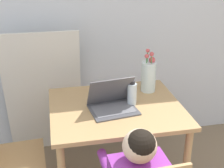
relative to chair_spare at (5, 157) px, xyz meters
name	(u,v)px	position (x,y,z in m)	size (l,w,h in m)	color
wall_back	(118,14)	(0.98, 0.79, 0.80)	(6.40, 0.05, 2.50)	silver
dining_table	(116,119)	(0.80, 0.03, 0.19)	(0.94, 0.79, 0.75)	tan
chair_spare	(5,157)	(0.00, 0.00, 0.00)	(0.42, 0.42, 0.87)	tan
laptop	(112,102)	(0.76, 0.00, 0.35)	(0.35, 0.30, 0.23)	#4C4C51
flower_vase	(149,75)	(1.10, 0.24, 0.43)	(0.11, 0.11, 0.34)	silver
water_bottle	(132,94)	(0.92, 0.03, 0.38)	(0.07, 0.07, 0.18)	silver
cardboard_panel	(44,95)	(0.28, 0.64, 0.14)	(0.66, 0.18, 1.18)	silver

